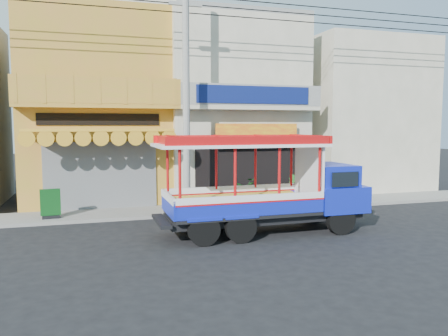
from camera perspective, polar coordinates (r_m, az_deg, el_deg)
name	(u,v)px	position (r m, az deg, el deg)	size (l,w,h in m)	color
ground	(242,234)	(13.48, 2.34, -8.66)	(90.00, 90.00, 0.00)	black
sidewalk	(208,209)	(17.20, -2.05, -5.35)	(30.00, 2.00, 0.12)	slate
shophouse_left	(98,108)	(20.32, -16.11, 7.58)	(6.00, 7.50, 8.24)	#B19127
shophouse_right	(227,109)	(21.27, 0.42, 7.68)	(6.00, 6.75, 8.24)	#B3AD93
party_pilaster	(178,108)	(17.52, -6.01, 7.77)	(0.35, 0.30, 8.00)	#B3AD93
filler_building_right	(353,117)	(24.31, 16.46, 6.46)	(6.00, 6.00, 7.60)	#B3AD93
utility_pole	(190,78)	(16.11, -4.45, 11.67)	(28.00, 0.26, 9.00)	gray
songthaew_truck	(278,186)	(13.59, 7.05, -2.33)	(6.48, 2.24, 3.01)	black
green_sign	(51,206)	(16.24, -21.72, -4.63)	(0.67, 0.36, 1.02)	black
potted_plant_a	(244,191)	(17.92, 2.57, -2.97)	(0.97, 0.84, 1.08)	#17531B
potted_plant_b	(296,188)	(18.67, 9.36, -2.62)	(0.62, 0.50, 1.12)	#17531B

